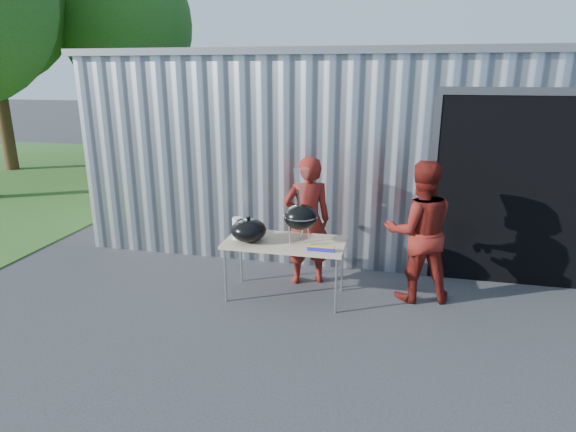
% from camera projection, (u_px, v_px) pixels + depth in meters
% --- Properties ---
extents(ground, '(80.00, 80.00, 0.00)m').
position_uv_depth(ground, '(250.00, 316.00, 5.70)').
color(ground, '#2F2F32').
extents(building, '(8.20, 6.20, 3.10)m').
position_uv_depth(building, '(363.00, 138.00, 9.35)').
color(building, silver).
rests_on(building, ground).
extents(grass_patch, '(10.00, 12.00, 0.02)m').
position_uv_depth(grass_patch, '(1.00, 177.00, 13.21)').
color(grass_patch, '#2D591E').
rests_on(grass_patch, ground).
extents(tree_far, '(3.85, 3.85, 6.37)m').
position_uv_depth(tree_far, '(127.00, 24.00, 14.30)').
color(tree_far, '#442D19').
rests_on(tree_far, ground).
extents(folding_table, '(1.50, 0.75, 0.75)m').
position_uv_depth(folding_table, '(285.00, 244.00, 6.01)').
color(folding_table, tan).
rests_on(folding_table, ground).
extents(kettle_grill, '(0.42, 0.42, 0.93)m').
position_uv_depth(kettle_grill, '(301.00, 210.00, 5.83)').
color(kettle_grill, black).
rests_on(kettle_grill, folding_table).
extents(grill_lid, '(0.44, 0.44, 0.32)m').
position_uv_depth(grill_lid, '(249.00, 230.00, 5.96)').
color(grill_lid, black).
rests_on(grill_lid, folding_table).
extents(paper_towels, '(0.12, 0.12, 0.28)m').
position_uv_depth(paper_towels, '(237.00, 228.00, 6.04)').
color(paper_towels, white).
rests_on(paper_towels, folding_table).
extents(white_tub, '(0.20, 0.15, 0.10)m').
position_uv_depth(white_tub, '(247.00, 230.00, 6.26)').
color(white_tub, white).
rests_on(white_tub, folding_table).
extents(foil_box, '(0.32, 0.06, 0.06)m').
position_uv_depth(foil_box, '(321.00, 249.00, 5.66)').
color(foil_box, '#221CBC').
rests_on(foil_box, folding_table).
extents(person_cook, '(0.75, 0.63, 1.75)m').
position_uv_depth(person_cook, '(307.00, 221.00, 6.40)').
color(person_cook, maroon).
rests_on(person_cook, ground).
extents(person_bystander, '(0.99, 0.84, 1.78)m').
position_uv_depth(person_bystander, '(419.00, 232.00, 5.92)').
color(person_bystander, maroon).
rests_on(person_bystander, ground).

